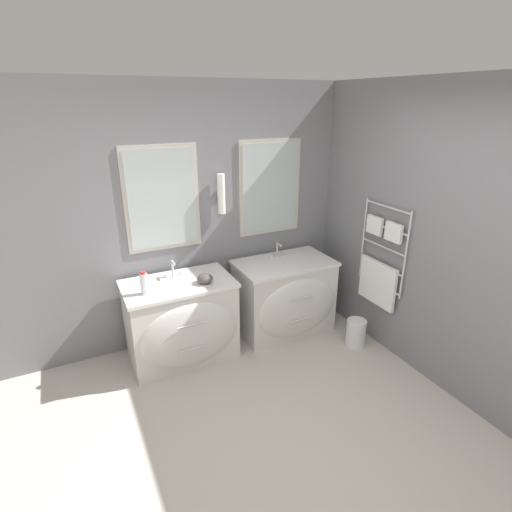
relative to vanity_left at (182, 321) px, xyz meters
The scene contains 10 objects.
ground_plane 1.80m from the vanity_left, 81.52° to the right, with size 16.00×16.00×0.00m, color #BCB5A8.
wall_back 1.03m from the vanity_left, 57.02° to the left, with size 4.93×0.16×2.60m.
wall_right 2.28m from the vanity_left, 21.63° to the right, with size 0.13×4.18×2.60m.
vanity_left is the anchor object (origin of this frame).
vanity_right 1.16m from the vanity_left, ahead, with size 1.03×0.68×0.81m.
faucet_left 0.51m from the vanity_left, 90.00° to the left, with size 0.17×0.11×0.16m.
faucet_right 1.27m from the vanity_left, ahead, with size 0.17×0.11×0.16m.
toiletry_bottle 0.60m from the vanity_left, 169.27° to the right, with size 0.07×0.07×0.22m.
amenity_bowl 0.51m from the vanity_left, 20.37° to the right, with size 0.15×0.15×0.09m.
waste_bin 1.79m from the vanity_left, 19.49° to the right, with size 0.20×0.20×0.29m.
Camera 1 is at (-1.11, -1.61, 2.41)m, focal length 28.00 mm.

